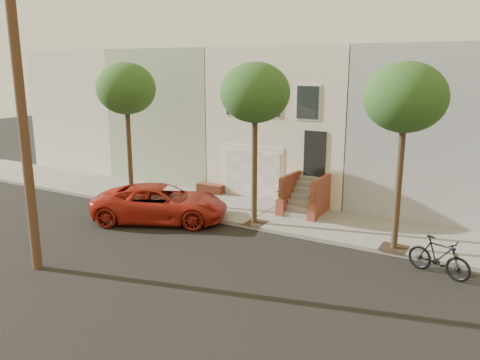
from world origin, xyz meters
The scene contains 9 objects.
ground centered at (0.00, 0.00, 0.00)m, with size 90.00×90.00×0.00m, color black.
sidewalk centered at (0.00, 5.35, 0.07)m, with size 40.00×3.70×0.15m, color gray.
house_row centered at (0.00, 11.19, 3.64)m, with size 33.10×11.70×7.00m.
tree_left centered at (-5.50, 3.90, 5.26)m, with size 2.70×2.57×6.30m.
tree_mid centered at (1.00, 3.90, 5.26)m, with size 2.70×2.57×6.30m.
tree_right centered at (6.50, 3.90, 5.26)m, with size 2.70×2.57×6.30m.
utility_pole centered at (8.00, -3.20, 5.19)m, with size 23.60×1.22×10.00m.
pickup_truck centered at (-2.67, 2.57, 0.76)m, with size 2.53×5.48×1.52m, color #A62215.
motorcycle centered at (8.11, 2.65, 0.60)m, with size 0.56×2.00×1.20m, color black.
Camera 1 is at (9.83, -12.40, 6.30)m, focal length 36.29 mm.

